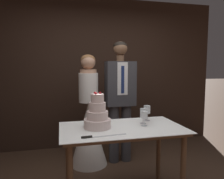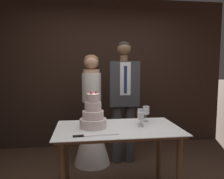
# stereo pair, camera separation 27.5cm
# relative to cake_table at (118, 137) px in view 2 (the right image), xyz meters

# --- Properties ---
(wall_back) EXTENTS (4.45, 0.12, 2.67)m
(wall_back) POSITION_rel_cake_table_xyz_m (0.06, 1.78, 0.63)
(wall_back) COLOR black
(wall_back) RESTS_ON ground_plane
(cake_table) EXTENTS (1.32, 0.76, 0.81)m
(cake_table) POSITION_rel_cake_table_xyz_m (0.00, 0.00, 0.00)
(cake_table) COLOR brown
(cake_table) RESTS_ON ground_plane
(tiered_cake) EXTENTS (0.29, 0.29, 0.39)m
(tiered_cake) POSITION_rel_cake_table_xyz_m (-0.26, 0.04, 0.24)
(tiered_cake) COLOR beige
(tiered_cake) RESTS_ON cake_table
(cake_knife) EXTENTS (0.44, 0.06, 0.02)m
(cake_knife) POSITION_rel_cake_table_xyz_m (-0.33, -0.26, 0.11)
(cake_knife) COLOR silver
(cake_knife) RESTS_ON cake_table
(wine_glass_near) EXTENTS (0.07, 0.07, 0.18)m
(wine_glass_near) POSITION_rel_cake_table_xyz_m (0.27, 0.09, 0.22)
(wine_glass_near) COLOR silver
(wine_glass_near) RESTS_ON cake_table
(wine_glass_middle) EXTENTS (0.07, 0.07, 0.16)m
(wine_glass_middle) POSITION_rel_cake_table_xyz_m (0.25, -0.00, 0.22)
(wine_glass_middle) COLOR silver
(wine_glass_middle) RESTS_ON cake_table
(wine_glass_far) EXTENTS (0.08, 0.08, 0.18)m
(wine_glass_far) POSITION_rel_cake_table_xyz_m (0.37, 0.21, 0.23)
(wine_glass_far) COLOR silver
(wine_glass_far) RESTS_ON cake_table
(bride) EXTENTS (0.54, 0.54, 1.63)m
(bride) POSITION_rel_cake_table_xyz_m (-0.24, 0.94, -0.10)
(bride) COLOR white
(bride) RESTS_ON ground_plane
(groom) EXTENTS (0.44, 0.25, 1.83)m
(groom) POSITION_rel_cake_table_xyz_m (0.24, 0.94, 0.32)
(groom) COLOR #38383D
(groom) RESTS_ON ground_plane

